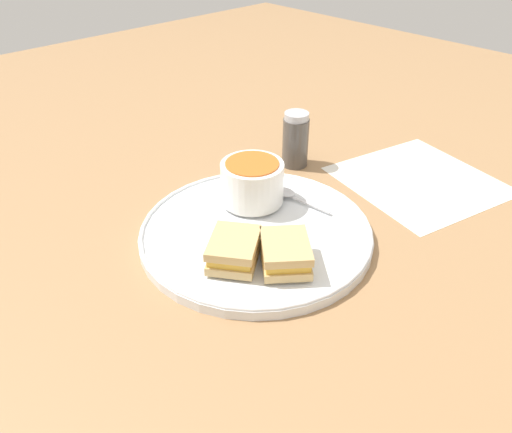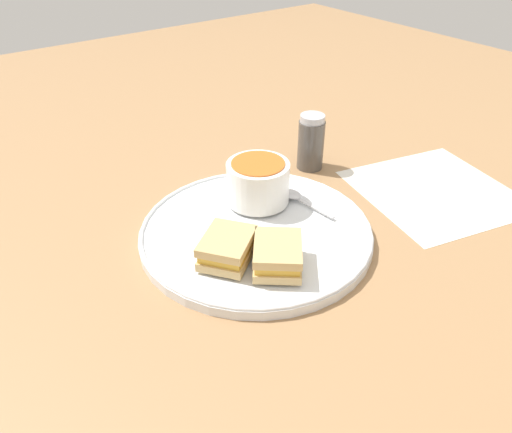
{
  "view_description": "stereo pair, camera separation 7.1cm",
  "coord_description": "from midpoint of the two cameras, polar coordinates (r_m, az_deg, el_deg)",
  "views": [
    {
      "loc": [
        0.41,
        0.43,
        0.44
      ],
      "look_at": [
        0.0,
        0.0,
        0.04
      ],
      "focal_mm": 35.0,
      "sensor_mm": 36.0,
      "label": 1
    },
    {
      "loc": [
        0.35,
        0.48,
        0.44
      ],
      "look_at": [
        0.0,
        0.0,
        0.04
      ],
      "focal_mm": 35.0,
      "sensor_mm": 36.0,
      "label": 2
    }
  ],
  "objects": [
    {
      "name": "spoon",
      "position": [
        0.79,
        7.09,
        2.25
      ],
      "size": [
        0.03,
        0.1,
        0.01
      ],
      "rotation": [
        0.0,
        0.0,
        4.83
      ],
      "color": "silver",
      "rests_on": "plate"
    },
    {
      "name": "sandwich_half_near",
      "position": [
        0.65,
        -0.2,
        -3.71
      ],
      "size": [
        0.1,
        0.09,
        0.03
      ],
      "rotation": [
        0.0,
        0.0,
        0.64
      ],
      "color": "tan",
      "rests_on": "plate"
    },
    {
      "name": "ground_plane",
      "position": [
        0.74,
        2.78,
        -2.47
      ],
      "size": [
        2.4,
        2.4,
        0.0
      ],
      "primitive_type": "plane",
      "color": "#9E754C"
    },
    {
      "name": "salt_shaker",
      "position": [
        0.91,
        8.58,
        8.33
      ],
      "size": [
        0.05,
        0.05,
        0.1
      ],
      "color": "#4C4742",
      "rests_on": "ground_plane"
    },
    {
      "name": "sandwich_half_far",
      "position": [
        0.65,
        5.67,
        -4.52
      ],
      "size": [
        0.1,
        0.1,
        0.03
      ],
      "rotation": [
        0.0,
        0.0,
        0.88
      ],
      "color": "tan",
      "rests_on": "plate"
    },
    {
      "name": "menu_sheet",
      "position": [
        0.91,
        21.94,
        2.67
      ],
      "size": [
        0.29,
        0.3,
        0.0
      ],
      "rotation": [
        0.0,
        0.0,
        -0.23
      ],
      "color": "white",
      "rests_on": "ground_plane"
    },
    {
      "name": "soup_bowl",
      "position": [
        0.77,
        2.89,
        3.91
      ],
      "size": [
        0.1,
        0.1,
        0.07
      ],
      "color": "white",
      "rests_on": "plate"
    },
    {
      "name": "plate",
      "position": [
        0.73,
        2.8,
        -1.86
      ],
      "size": [
        0.34,
        0.34,
        0.02
      ],
      "color": "white",
      "rests_on": "ground_plane"
    }
  ]
}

